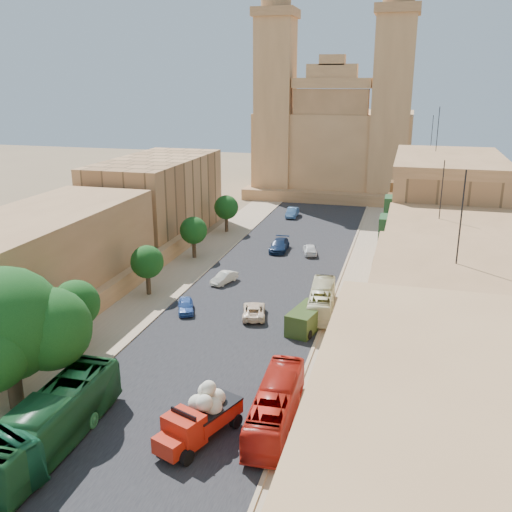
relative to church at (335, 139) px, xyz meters
The scene contains 32 objects.
ground 79.19m from the church, 90.00° to the right, with size 260.00×260.00×0.00m, color brown.
road_surface 49.54m from the church, 90.00° to the right, with size 14.00×140.00×0.01m, color black.
sidewalk_east 50.44m from the church, 78.94° to the right, with size 5.00×140.00×0.01m, color tan.
sidewalk_west 50.44m from the church, 101.06° to the right, with size 5.00×140.00×0.01m, color tan.
kerb_east 50.02m from the church, 81.81° to the right, with size 0.25×140.00×0.12m, color tan.
kerb_west 50.02m from the church, 98.19° to the right, with size 0.25×140.00×0.12m, color tan.
townhouse_a 83.22m from the church, 78.94° to the right, with size 9.00×14.00×16.40m.
townhouse_b 69.58m from the church, 76.73° to the right, with size 9.00×14.00×14.90m.
townhouse_c 56.00m from the church, 73.43° to the right, with size 9.00×14.00×17.40m.
townhouse_d 42.84m from the church, 68.07° to the right, with size 9.00×14.00×15.90m.
west_wall 60.55m from the church, 102.04° to the right, with size 1.00×40.00×1.80m, color #B38151.
west_building_low 63.45m from the church, 106.54° to the right, with size 10.00×28.00×8.40m, color #9F7045.
west_building_mid 39.27m from the church, 117.48° to the right, with size 10.00×22.00×10.00m, color tan.
church is the anchor object (origin of this frame).
ficus_tree 75.31m from the church, 97.20° to the right, with size 9.07×8.35×9.07m.
street_tree_a 67.61m from the church, 98.54° to the right, with size 3.57×3.57×5.49m.
street_tree_b 55.88m from the church, 100.38° to the right, with size 3.11×3.11×4.78m.
street_tree_c 44.23m from the church, 103.21° to the right, with size 3.10×3.10×4.76m.
street_tree_d 32.80m from the church, 108.09° to the right, with size 3.20×3.20×4.92m.
red_truck 75.28m from the church, 87.95° to the right, with size 3.94×5.95×3.29m.
olive_pickup 59.53m from the church, 84.28° to the right, with size 2.90×4.78×1.84m.
bus_green_north 78.17m from the church, 93.62° to the right, with size 2.66×11.35×3.16m, color #236633.
bus_red_east 73.05m from the church, 84.86° to the right, with size 2.13×9.09×2.53m, color red.
bus_cream_east 55.77m from the church, 83.23° to the right, with size 1.95×8.33×2.32m, color beige.
car_blue_a 58.63m from the church, 94.95° to the right, with size 1.33×3.30×1.12m, color #3865BC.
car_white_a 50.79m from the church, 94.65° to the right, with size 1.17×3.34×1.10m, color silver.
car_cream 57.90m from the church, 88.94° to the right, with size 1.88×4.09×1.14m, color #FFE2C2.
car_dkblue 38.51m from the church, 91.85° to the right, with size 1.91×4.69×1.36m, color #122548.
car_white_b 38.99m from the church, 86.17° to the right, with size 1.45×3.60×1.23m, color white.
car_blue_b 22.14m from the church, 99.13° to the right, with size 1.44×4.14×1.37m, color #3E6699.
pedestrian_a 76.33m from the church, 82.86° to the right, with size 0.67×0.44×1.85m, color black.
pedestrian_c 66.01m from the church, 82.40° to the right, with size 1.08×0.45×1.85m, color #282930.
Camera 1 is at (12.99, -22.21, 19.56)m, focal length 40.00 mm.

